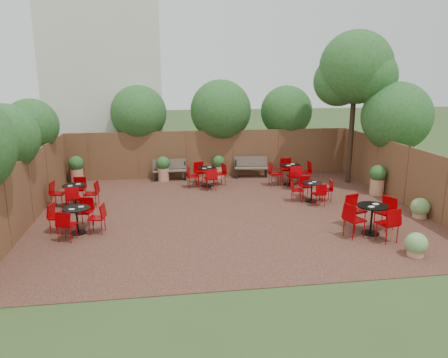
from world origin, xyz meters
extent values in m
plane|color=#354F23|center=(0.00, 0.00, 0.00)|extent=(80.00, 80.00, 0.00)
cube|color=#311914|center=(0.00, 0.00, 0.01)|extent=(12.00, 10.00, 0.02)
cube|color=brown|center=(0.00, 5.00, 1.00)|extent=(12.00, 0.08, 2.00)
cube|color=brown|center=(-6.00, 0.00, 1.00)|extent=(0.08, 10.00, 2.00)
cube|color=brown|center=(6.00, 0.00, 1.00)|extent=(0.08, 10.00, 2.00)
cube|color=silver|center=(-4.50, 8.00, 4.00)|extent=(5.00, 4.00, 8.00)
sphere|color=#1F531B|center=(-6.60, 3.00, 2.56)|extent=(1.88, 1.88, 1.88)
sphere|color=#1F531B|center=(-6.50, 0.00, 2.58)|extent=(1.92, 1.92, 1.92)
sphere|color=#1F531B|center=(-3.00, 5.70, 2.71)|extent=(2.35, 2.35, 2.35)
sphere|color=#1F531B|center=(0.50, 5.60, 2.79)|extent=(2.63, 2.63, 2.63)
sphere|color=#1F531B|center=(3.50, 5.80, 2.69)|extent=(2.29, 2.29, 2.29)
sphere|color=#1F531B|center=(6.60, 2.00, 2.77)|extent=(2.58, 2.58, 2.58)
cylinder|color=black|center=(5.40, 3.15, 2.41)|extent=(0.24, 0.24, 4.79)
sphere|color=#1F531B|center=(5.40, 3.15, 4.57)|extent=(2.80, 2.80, 2.80)
sphere|color=#1F531B|center=(4.90, 3.55, 4.04)|extent=(1.96, 1.96, 1.96)
sphere|color=#1F531B|center=(5.80, 2.75, 4.23)|extent=(2.05, 2.05, 2.05)
cube|color=brown|center=(-1.79, 4.55, 0.42)|extent=(1.41, 0.45, 0.05)
cube|color=brown|center=(-1.79, 4.74, 0.67)|extent=(1.40, 0.13, 0.42)
cube|color=black|center=(-2.42, 4.55, 0.21)|extent=(0.06, 0.42, 0.37)
cube|color=black|center=(-1.15, 4.55, 0.21)|extent=(0.06, 0.42, 0.37)
cube|color=brown|center=(1.66, 4.55, 0.42)|extent=(1.45, 0.60, 0.05)
cube|color=brown|center=(1.66, 4.74, 0.68)|extent=(1.41, 0.28, 0.43)
cube|color=black|center=(1.02, 4.55, 0.21)|extent=(0.11, 0.43, 0.38)
cube|color=black|center=(2.30, 4.55, 0.21)|extent=(0.11, 0.43, 0.38)
cylinder|color=black|center=(2.90, 3.06, 0.04)|extent=(0.48, 0.48, 0.03)
cylinder|color=black|center=(2.90, 3.06, 0.42)|extent=(0.05, 0.05, 0.77)
cylinder|color=black|center=(2.90, 3.06, 0.82)|extent=(0.83, 0.83, 0.03)
cube|color=white|center=(3.03, 3.15, 0.84)|extent=(0.16, 0.11, 0.02)
cube|color=white|center=(2.79, 2.93, 0.84)|extent=(0.16, 0.11, 0.02)
cylinder|color=black|center=(2.97, 0.76, 0.03)|extent=(0.40, 0.40, 0.03)
cylinder|color=black|center=(2.97, 0.76, 0.36)|extent=(0.05, 0.05, 0.63)
cylinder|color=black|center=(2.97, 0.76, 0.68)|extent=(0.69, 0.69, 0.03)
cube|color=white|center=(3.08, 0.83, 0.70)|extent=(0.13, 0.09, 0.01)
cube|color=white|center=(2.88, 0.65, 0.70)|extent=(0.13, 0.09, 0.01)
cylinder|color=black|center=(3.54, -2.43, 0.04)|extent=(0.48, 0.48, 0.03)
cylinder|color=black|center=(3.54, -2.43, 0.43)|extent=(0.05, 0.05, 0.77)
cylinder|color=black|center=(3.54, -2.43, 0.82)|extent=(0.83, 0.83, 0.03)
cube|color=white|center=(3.68, -2.34, 0.85)|extent=(0.18, 0.16, 0.02)
cube|color=white|center=(3.43, -2.56, 0.85)|extent=(0.18, 0.16, 0.02)
cylinder|color=black|center=(-5.00, 1.35, 0.04)|extent=(0.44, 0.44, 0.03)
cylinder|color=black|center=(-5.00, 1.35, 0.39)|extent=(0.05, 0.05, 0.70)
cylinder|color=black|center=(-5.00, 1.35, 0.75)|extent=(0.76, 0.76, 0.03)
cube|color=white|center=(-4.88, 1.43, 0.78)|extent=(0.14, 0.10, 0.02)
cube|color=white|center=(-5.10, 1.23, 0.78)|extent=(0.14, 0.10, 0.02)
cylinder|color=black|center=(-0.39, 3.33, 0.03)|extent=(0.44, 0.44, 0.03)
cylinder|color=black|center=(-0.39, 3.33, 0.39)|extent=(0.05, 0.05, 0.70)
cylinder|color=black|center=(-0.39, 3.33, 0.75)|extent=(0.76, 0.76, 0.03)
cube|color=white|center=(-0.27, 3.41, 0.77)|extent=(0.16, 0.13, 0.01)
cube|color=white|center=(-0.49, 3.21, 0.77)|extent=(0.16, 0.13, 0.01)
cylinder|color=black|center=(-4.49, -1.18, 0.03)|extent=(0.43, 0.43, 0.03)
cylinder|color=black|center=(-4.49, -1.18, 0.38)|extent=(0.05, 0.05, 0.69)
cylinder|color=black|center=(-4.49, -1.18, 0.74)|extent=(0.75, 0.75, 0.03)
cube|color=white|center=(-4.37, -1.10, 0.76)|extent=(0.15, 0.12, 0.01)
cube|color=white|center=(-4.58, -1.30, 0.76)|extent=(0.15, 0.12, 0.01)
cylinder|color=tan|center=(-2.06, 4.50, 0.29)|extent=(0.46, 0.46, 0.53)
sphere|color=#1F531B|center=(-2.06, 4.50, 0.76)|extent=(0.56, 0.56, 0.56)
cylinder|color=tan|center=(0.27, 4.70, 0.27)|extent=(0.44, 0.44, 0.50)
sphere|color=#1F531B|center=(0.27, 4.70, 0.72)|extent=(0.52, 0.52, 0.52)
cylinder|color=tan|center=(-5.53, 4.70, 0.31)|extent=(0.50, 0.50, 0.57)
sphere|color=#1F531B|center=(-5.53, 4.70, 0.82)|extent=(0.60, 0.60, 0.60)
cylinder|color=tan|center=(5.65, 1.25, 0.31)|extent=(0.50, 0.50, 0.57)
sphere|color=#1F531B|center=(5.65, 1.25, 0.82)|extent=(0.60, 0.60, 0.60)
cylinder|color=tan|center=(3.92, -3.97, 0.11)|extent=(0.39, 0.39, 0.18)
sphere|color=#61924C|center=(3.92, -3.97, 0.33)|extent=(0.54, 0.54, 0.54)
cylinder|color=tan|center=(5.70, -1.36, 0.11)|extent=(0.42, 0.42, 0.19)
sphere|color=#61924C|center=(5.70, -1.36, 0.35)|extent=(0.57, 0.57, 0.57)
camera|label=1|loc=(-2.14, -12.83, 4.35)|focal=34.23mm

